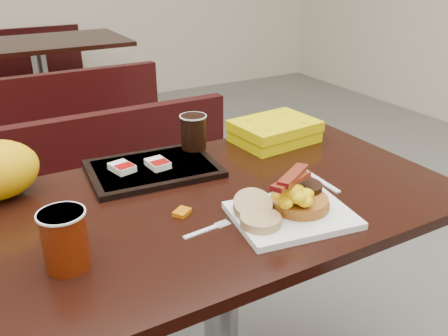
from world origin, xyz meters
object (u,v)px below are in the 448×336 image
pancake_stack (300,201)px  fork (201,232)px  coffee_cup_far (193,132)px  hashbrown_sleeve_left (122,167)px  bench_far_n (28,76)px  hashbrown_sleeve_right (158,164)px  bench_far_s (67,125)px  bench_near_n (137,211)px  coffee_cup_near (65,240)px  table_far (44,95)px  tray (153,169)px  platter (292,215)px  table_near (221,311)px  knife (318,179)px  clamshell (275,131)px

pancake_stack → fork: (-0.24, 0.04, -0.03)m
coffee_cup_far → hashbrown_sleeve_left: bearing=-168.5°
bench_far_n → hashbrown_sleeve_right: size_ratio=14.44×
bench_far_s → pancake_stack: bearing=-86.6°
bench_near_n → coffee_cup_near: 1.01m
hashbrown_sleeve_left → coffee_cup_far: size_ratio=0.67×
table_far → fork: fork is taller
pancake_stack → hashbrown_sleeve_left: 0.50m
fork → tray: (0.03, 0.35, 0.01)m
hashbrown_sleeve_right → coffee_cup_far: size_ratio=0.66×
platter → coffee_cup_far: bearing=101.7°
platter → fork: platter is taller
table_near → tray: bearing=112.6°
bench_near_n → bench_far_n: same height
bench_far_s → fork: 2.07m
table_near → table_far: size_ratio=1.00×
table_near → fork: 0.42m
bench_far_n → platter: 3.50m
bench_near_n → hashbrown_sleeve_right: size_ratio=14.44×
knife → hashbrown_sleeve_left: 0.54m
tray → coffee_cup_far: 0.18m
tray → coffee_cup_far: coffee_cup_far is taller
bench_far_n → tray: (-0.09, -3.08, 0.40)m
tray → clamshell: (0.43, 0.02, 0.03)m
coffee_cup_near → bench_near_n: bearing=63.3°
fork → hashbrown_sleeve_right: size_ratio=1.72×
fork → knife: same height
table_far → table_near: bearing=-90.0°
platter → coffee_cup_near: bearing=-179.1°
bench_far_s → fork: fork is taller
platter → fork: size_ratio=2.27×
bench_far_n → knife: 3.38m
bench_far_n → platter: platter is taller
bench_near_n → coffee_cup_far: bearing=-80.9°
platter → bench_far_n: bearing=100.3°
bench_far_s → hashbrown_sleeve_left: hashbrown_sleeve_left is taller
knife → bench_near_n: bearing=-157.2°
clamshell → bench_far_s: bearing=96.7°
bench_far_s → tray: bearing=-93.2°
pancake_stack → coffee_cup_far: 0.46m
hashbrown_sleeve_right → bench_far_n: bearing=82.9°
pancake_stack → clamshell: (0.22, 0.41, 0.00)m
fork → knife: size_ratio=0.68×
coffee_cup_near → fork: (0.28, -0.02, -0.06)m
coffee_cup_far → clamshell: coffee_cup_far is taller
bench_far_n → coffee_cup_far: (0.07, -3.01, 0.46)m
knife → hashbrown_sleeve_left: (-0.46, 0.29, 0.02)m
knife → fork: bearing=-76.2°
table_near → bench_far_s: size_ratio=1.20×
platter → coffee_cup_near: size_ratio=2.23×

